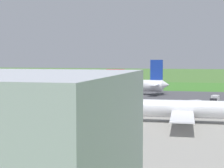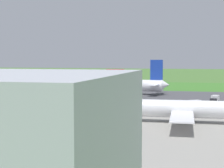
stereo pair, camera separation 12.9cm
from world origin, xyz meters
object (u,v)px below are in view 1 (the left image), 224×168
object	(u,v)px
service_truck_baggage	(215,99)
no_stopping_sign	(100,83)
airliner_parked_near	(185,109)
service_truck_fuel	(197,104)
traffic_cone_orange	(93,85)
airliner_main	(113,84)

from	to	relation	value
service_truck_baggage	no_stopping_sign	distance (m)	99.25
airliner_parked_near	service_truck_fuel	distance (m)	30.26
airliner_parked_near	no_stopping_sign	world-z (taller)	airliner_parked_near
service_truck_baggage	traffic_cone_orange	distance (m)	98.75
airliner_parked_near	service_truck_baggage	world-z (taller)	airliner_parked_near
no_stopping_sign	traffic_cone_orange	bearing A→B (deg)	48.86
service_truck_fuel	no_stopping_sign	xyz separation A→B (m)	(59.59, -91.67, 0.17)
airliner_main	service_truck_baggage	distance (m)	51.50
service_truck_fuel	airliner_main	bearing A→B (deg)	-46.75
airliner_parked_near	service_truck_fuel	xyz separation A→B (m)	(-2.36, -30.07, -2.35)
service_truck_fuel	no_stopping_sign	world-z (taller)	service_truck_fuel
airliner_main	service_truck_fuel	world-z (taller)	airliner_main
traffic_cone_orange	airliner_main	bearing A→B (deg)	117.11
airliner_main	no_stopping_sign	world-z (taller)	airliner_main
service_truck_fuel	airliner_parked_near	bearing A→B (deg)	85.51
airliner_parked_near	service_truck_fuel	size ratio (longest dim) A/B	7.73
traffic_cone_orange	airliner_parked_near	bearing A→B (deg)	117.14
service_truck_baggage	traffic_cone_orange	bearing A→B (deg)	-45.63
airliner_parked_near	service_truck_baggage	distance (m)	48.25
airliner_main	no_stopping_sign	bearing A→B (deg)	-67.78
airliner_parked_near	no_stopping_sign	xyz separation A→B (m)	(57.23, -121.75, -2.18)
no_stopping_sign	service_truck_fuel	bearing A→B (deg)	123.02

